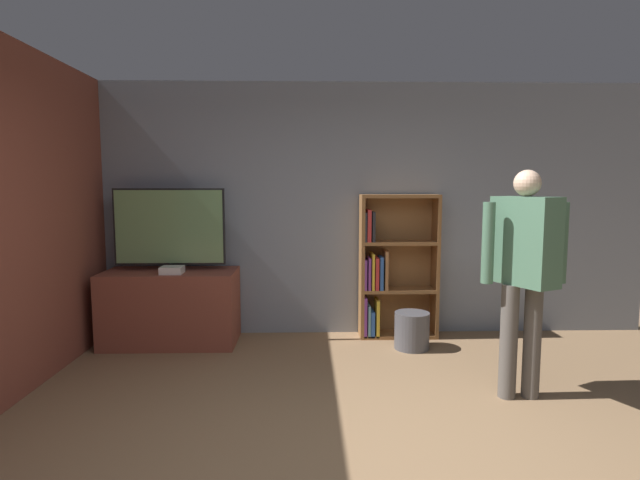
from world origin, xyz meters
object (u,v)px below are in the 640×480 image
(bookshelf, at_px, (390,270))
(waste_bin, at_px, (412,330))
(game_console, at_px, (172,270))
(person, at_px, (524,263))
(television, at_px, (170,228))

(bookshelf, distance_m, waste_bin, 0.70)
(bookshelf, bearing_deg, game_console, -171.04)
(bookshelf, xyz_separation_m, person, (0.73, -1.59, 0.31))
(game_console, height_order, person, person)
(bookshelf, relative_size, waste_bin, 4.18)
(game_console, xyz_separation_m, bookshelf, (2.21, 0.35, -0.06))
(game_console, bearing_deg, television, 108.29)
(person, bearing_deg, waste_bin, -179.21)
(bookshelf, distance_m, person, 1.78)
(game_console, distance_m, bookshelf, 2.24)
(television, bearing_deg, waste_bin, -6.30)
(game_console, bearing_deg, waste_bin, -1.80)
(person, bearing_deg, television, -141.05)
(television, distance_m, waste_bin, 2.64)
(television, xyz_separation_m, waste_bin, (2.43, -0.27, -1.00))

